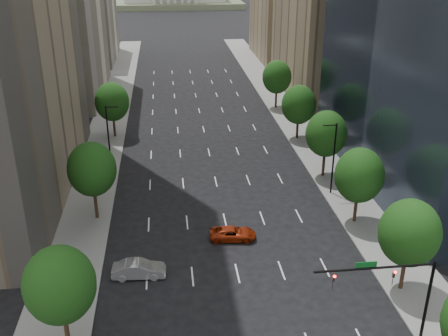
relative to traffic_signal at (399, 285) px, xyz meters
name	(u,v)px	position (x,y,z in m)	size (l,w,h in m)	color
sidewalk_left	(92,187)	(-26.03, 30.00, -5.10)	(6.00, 200.00, 0.15)	slate
sidewalk_right	(334,175)	(4.97, 30.00, -5.10)	(6.00, 200.00, 0.15)	slate
midrise_cream_left	(57,3)	(-35.53, 73.00, 12.33)	(14.00, 30.00, 35.00)	beige
filler_left	(85,23)	(-35.53, 106.00, 3.83)	(14.00, 26.00, 18.00)	beige
parking_tan_right	(325,15)	(14.47, 70.00, 9.83)	(14.00, 30.00, 30.00)	#8C7759
filler_right	(285,26)	(14.47, 103.00, 2.83)	(14.00, 26.00, 16.00)	#8C7759
tree_right_1	(409,233)	(3.47, 6.00, 0.58)	(5.20, 5.20, 8.75)	#382316
tree_right_2	(359,175)	(3.47, 18.00, 0.43)	(5.20, 5.20, 8.61)	#382316
tree_right_3	(326,134)	(3.47, 30.00, 0.72)	(5.20, 5.20, 8.89)	#382316
tree_right_4	(299,105)	(3.47, 44.00, 0.29)	(5.20, 5.20, 8.46)	#382316
tree_right_5	(277,77)	(3.47, 60.00, 0.58)	(5.20, 5.20, 8.75)	#382316
tree_left_0	(60,285)	(-24.53, 2.00, 0.58)	(5.20, 5.20, 8.75)	#382316
tree_left_1	(92,169)	(-24.53, 22.00, 0.79)	(5.20, 5.20, 8.97)	#382316
tree_left_2	(112,102)	(-24.53, 48.00, 0.50)	(5.20, 5.20, 8.68)	#382316
streetlight_rn	(333,157)	(2.91, 25.00, -0.33)	(1.70, 0.20, 9.00)	black
streetlight_ln	(109,137)	(-23.96, 35.00, -0.33)	(1.70, 0.20, 9.00)	black
traffic_signal	(399,285)	(0.00, 0.00, 0.00)	(9.12, 0.40, 7.38)	black
foothills	(199,3)	(24.14, 569.40, -42.95)	(720.00, 413.00, 263.00)	olive
car_silver	(139,269)	(-19.53, 10.52, -4.37)	(1.70, 4.88, 1.61)	#939397
car_red_far	(233,233)	(-10.18, 16.01, -4.51)	(2.20, 4.78, 1.33)	#93250A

